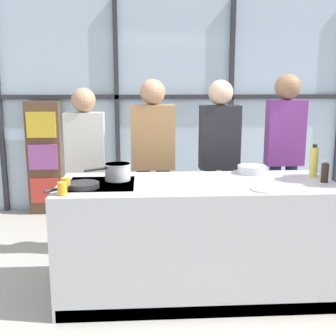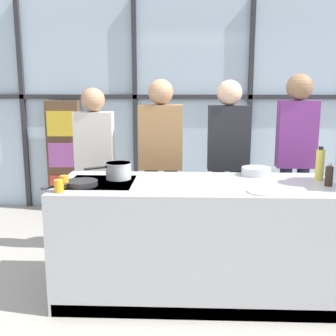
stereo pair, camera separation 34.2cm
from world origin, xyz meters
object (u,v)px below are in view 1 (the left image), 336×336
at_px(spectator_center_left, 153,156).
at_px(spectator_center_right, 219,154).
at_px(juice_glass_far, 66,184).
at_px(oil_bottle, 314,162).
at_px(pepper_grinder, 325,172).
at_px(spectator_far_right, 284,148).
at_px(juice_glass_near, 62,189).
at_px(white_plate, 267,189).
at_px(mixing_bowl, 252,169).
at_px(spectator_far_left, 86,160).
at_px(frying_pan, 82,185).
at_px(saucepan, 117,171).

distance_m(spectator_center_left, spectator_center_right, 0.66).
bearing_deg(juice_glass_far, oil_bottle, 9.42).
height_order(oil_bottle, pepper_grinder, oil_bottle).
height_order(spectator_center_left, oil_bottle, spectator_center_left).
xyz_separation_m(spectator_far_right, oil_bottle, (0.01, -0.72, -0.01)).
bearing_deg(juice_glass_near, oil_bottle, 13.26).
xyz_separation_m(white_plate, mixing_bowl, (0.04, 0.59, 0.03)).
distance_m(white_plate, oil_bottle, 0.68).
bearing_deg(spectator_far_right, mixing_bowl, 49.44).
bearing_deg(spectator_center_left, white_plate, 125.47).
bearing_deg(pepper_grinder, spectator_far_left, 155.41).
relative_size(spectator_center_right, mixing_bowl, 6.95).
xyz_separation_m(frying_pan, saucepan, (0.25, 0.25, 0.05)).
height_order(spectator_far_left, juice_glass_near, spectator_far_left).
xyz_separation_m(spectator_far_left, juice_glass_far, (-0.01, -1.05, 0.01)).
bearing_deg(spectator_center_right, spectator_far_left, 0.00).
relative_size(spectator_far_right, frying_pan, 4.87).
bearing_deg(oil_bottle, spectator_center_left, 151.76).
relative_size(spectator_far_left, spectator_center_right, 0.96).
distance_m(spectator_far_right, saucepan, 1.80).
bearing_deg(white_plate, saucepan, 160.45).
height_order(spectator_center_left, spectator_center_right, spectator_center_left).
bearing_deg(juice_glass_far, white_plate, -3.40).
height_order(white_plate, juice_glass_near, juice_glass_near).
height_order(spectator_far_left, pepper_grinder, spectator_far_left).
bearing_deg(pepper_grinder, white_plate, -157.61).
xyz_separation_m(saucepan, pepper_grinder, (1.66, -0.18, 0.01)).
bearing_deg(mixing_bowl, oil_bottle, -18.85).
xyz_separation_m(spectator_far_left, saucepan, (0.35, -0.74, 0.03)).
bearing_deg(juice_glass_far, spectator_center_right, 38.19).
height_order(saucepan, juice_glass_near, saucepan).
height_order(spectator_far_right, pepper_grinder, spectator_far_right).
bearing_deg(spectator_far_right, spectator_center_right, 0.00).
height_order(spectator_far_left, juice_glass_far, spectator_far_left).
distance_m(saucepan, juice_glass_near, 0.58).
distance_m(spectator_far_right, oil_bottle, 0.72).
height_order(spectator_far_right, oil_bottle, spectator_far_right).
bearing_deg(saucepan, spectator_far_left, 115.44).
relative_size(mixing_bowl, juice_glass_far, 2.72).
height_order(spectator_center_left, mixing_bowl, spectator_center_left).
bearing_deg(spectator_far_right, spectator_far_left, 0.00).
bearing_deg(spectator_center_left, spectator_center_right, 180.00).
bearing_deg(saucepan, oil_bottle, 0.81).
xyz_separation_m(spectator_center_right, juice_glass_far, (-1.34, -1.05, -0.04)).
bearing_deg(spectator_far_right, pepper_grinder, 91.28).
xyz_separation_m(saucepan, juice_glass_near, (-0.36, -0.45, -0.03)).
bearing_deg(saucepan, pepper_grinder, -6.15).
relative_size(spectator_far_left, spectator_far_right, 0.93).
bearing_deg(mixing_bowl, spectator_far_right, 49.44).
height_order(spectator_center_left, saucepan, spectator_center_left).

